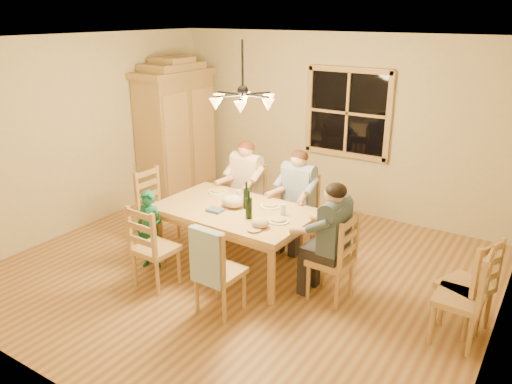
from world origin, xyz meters
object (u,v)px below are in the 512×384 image
Objects in this scene: chair_near_right at (220,285)px; chandelier at (243,99)px; adult_woman at (246,176)px; adult_slate_man at (333,227)px; dining_table at (235,216)px; chair_spare_back at (463,300)px; chair_end_right at (330,273)px; wine_bottle_a at (246,195)px; chair_near_left at (156,261)px; chair_end_left at (160,220)px; armoire at (177,135)px; chair_spare_front at (457,313)px; chair_far_left at (246,213)px; child at (150,230)px; adult_plaid_man at (298,188)px; chair_far_right at (297,226)px; wine_bottle_b at (249,204)px.

chandelier is at bearing 109.71° from chair_near_right.
adult_slate_man is at bearing 153.43° from adult_woman.
dining_table is at bearing 117.90° from chair_near_right.
chair_near_right is at bearing -63.90° from dining_table.
chair_spare_back is at bearing -79.12° from adult_slate_man.
chair_end_right is 1.33m from wine_bottle_a.
chandelier is at bearing 52.98° from chair_near_left.
dining_table is 1.34m from chair_end_left.
chair_near_right is (0.93, -0.03, 0.00)m from chair_near_left.
armoire is at bearing 96.33° from chair_spare_back.
chair_end_left is at bearing 178.20° from dining_table.
adult_slate_man is 1.43m from chair_spare_front.
chair_far_left and chair_end_left have the same top height.
adult_plaid_man is at bearing 38.27° from child.
chair_spare_front is (2.61, -0.10, -0.36)m from dining_table.
chair_spare_front is (3.90, -0.14, 0.00)m from chair_end_left.
dining_table is at bearing 117.90° from adult_woman.
chair_near_left is at bearing 43.26° from chair_end_left.
adult_slate_man is 1.45m from chair_spare_back.
child is (-0.35, 0.28, 0.19)m from chair_near_left.
wine_bottle_a reaches higher than chair_far_right.
chair_near_left is at bearing -122.62° from wine_bottle_a.
chair_near_left is at bearing 180.00° from chair_near_right.
chair_near_right is 3.00× the size of wine_bottle_b.
child is (-0.96, -0.67, -0.43)m from wine_bottle_a.
child is at bearing -56.51° from armoire.
chair_far_left is 1.00× the size of chair_near_right.
wine_bottle_a is 2.58m from chair_spare_front.
chair_spare_front is (2.18, 0.79, 0.00)m from chair_near_right.
chair_spare_front is at bearing -157.84° from chair_spare_back.
chair_far_left is at bearing 117.90° from chair_near_right.
chair_far_right is 1.94m from chair_near_left.
adult_plaid_man is at bearing 65.82° from dining_table.
adult_woman and adult_plaid_man have the same top height.
chair_far_right is at bearing 93.37° from chair_near_right.
child is at bearing -145.40° from dining_table.
chair_spare_back is (0.00, 0.27, 0.00)m from chair_spare_front.
adult_slate_man reaches higher than chair_spare_front.
chair_end_left is (0.97, -1.51, -0.75)m from armoire.
adult_woman reaches higher than chair_far_right.
adult_woman is 2.65× the size of wine_bottle_a.
chair_far_right is 1.00× the size of chair_end_right.
chair_far_left is 1.13× the size of adult_woman.
wine_bottle_a reaches higher than chair_near_left.
chair_spare_back is at bearing 3.75° from dining_table.
chair_near_left is 0.93m from chair_near_right.
chair_far_left is (-0.44, 0.89, -0.36)m from dining_table.
chair_far_right is (2.65, -0.69, -0.75)m from armoire.
dining_table is 1.01m from adult_woman.
armoire is at bearing -18.19° from chair_far_left.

